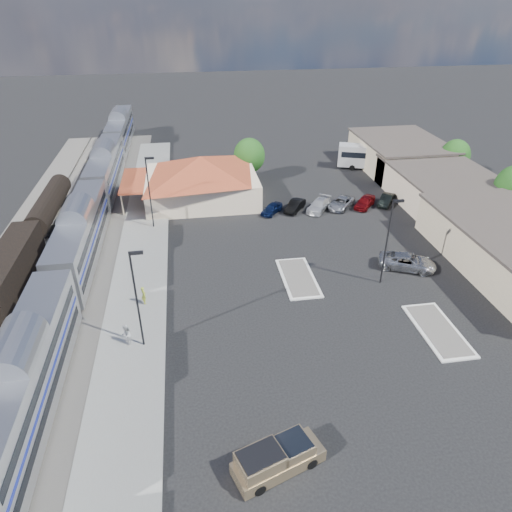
{
  "coord_description": "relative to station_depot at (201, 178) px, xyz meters",
  "views": [
    {
      "loc": [
        -6.3,
        -35.91,
        25.49
      ],
      "look_at": [
        -0.3,
        2.41,
        2.8
      ],
      "focal_mm": 32.0,
      "sensor_mm": 36.0,
      "label": 1
    }
  ],
  "objects": [
    {
      "name": "ground",
      "position": [
        4.56,
        -24.0,
        -3.13
      ],
      "size": [
        280.0,
        280.0,
        0.0
      ],
      "primitive_type": "plane",
      "color": "black",
      "rests_on": "ground"
    },
    {
      "name": "railbed",
      "position": [
        -16.44,
        -16.0,
        -3.07
      ],
      "size": [
        16.0,
        100.0,
        0.12
      ],
      "primitive_type": "cube",
      "color": "#4C4944",
      "rests_on": "ground"
    },
    {
      "name": "platform",
      "position": [
        -7.44,
        -18.0,
        -3.04
      ],
      "size": [
        5.5,
        92.0,
        0.18
      ],
      "primitive_type": "cube",
      "color": "gray",
      "rests_on": "ground"
    },
    {
      "name": "passenger_train",
      "position": [
        -13.44,
        -14.97,
        -0.26
      ],
      "size": [
        3.0,
        104.0,
        5.55
      ],
      "color": "silver",
      "rests_on": "ground"
    },
    {
      "name": "freight_cars",
      "position": [
        -19.44,
        -19.38,
        -1.21
      ],
      "size": [
        2.8,
        46.0,
        4.0
      ],
      "color": "black",
      "rests_on": "ground"
    },
    {
      "name": "station_depot",
      "position": [
        0.0,
        0.0,
        0.0
      ],
      "size": [
        18.35,
        12.24,
        6.2
      ],
      "color": "beige",
      "rests_on": "ground"
    },
    {
      "name": "buildings_east",
      "position": [
        32.56,
        -9.72,
        -0.86
      ],
      "size": [
        14.4,
        51.4,
        4.8
      ],
      "color": "#C6B28C",
      "rests_on": "ground"
    },
    {
      "name": "traffic_island_south",
      "position": [
        8.56,
        -22.0,
        -3.03
      ],
      "size": [
        3.3,
        7.5,
        0.21
      ],
      "color": "silver",
      "rests_on": "ground"
    },
    {
      "name": "traffic_island_north",
      "position": [
        18.56,
        -32.0,
        -3.03
      ],
      "size": [
        3.3,
        7.5,
        0.21
      ],
      "color": "silver",
      "rests_on": "ground"
    },
    {
      "name": "lamp_plat_s",
      "position": [
        -6.34,
        -30.0,
        2.21
      ],
      "size": [
        1.08,
        0.25,
        9.0
      ],
      "color": "black",
      "rests_on": "ground"
    },
    {
      "name": "lamp_plat_n",
      "position": [
        -6.34,
        -8.0,
        2.21
      ],
      "size": [
        1.08,
        0.25,
        9.0
      ],
      "color": "black",
      "rests_on": "ground"
    },
    {
      "name": "lamp_lot",
      "position": [
        16.66,
        -24.0,
        2.21
      ],
      "size": [
        1.08,
        0.25,
        9.0
      ],
      "color": "black",
      "rests_on": "ground"
    },
    {
      "name": "tree_east_c",
      "position": [
        38.56,
        2.0,
        0.63
      ],
      "size": [
        4.41,
        4.41,
        6.21
      ],
      "color": "#382314",
      "rests_on": "ground"
    },
    {
      "name": "tree_depot",
      "position": [
        7.56,
        6.0,
        0.89
      ],
      "size": [
        4.71,
        4.71,
        6.63
      ],
      "color": "#382314",
      "rests_on": "ground"
    },
    {
      "name": "pickup_truck",
      "position": [
        2.36,
        -42.65,
        -2.2
      ],
      "size": [
        6.03,
        3.81,
        1.96
      ],
      "rotation": [
        0.0,
        0.0,
        1.91
      ],
      "color": "#99825E",
      "rests_on": "ground"
    },
    {
      "name": "suv",
      "position": [
        20.31,
        -21.87,
        -2.31
      ],
      "size": [
        6.5,
        4.99,
        1.64
      ],
      "primitive_type": "imported",
      "rotation": [
        0.0,
        0.0,
        1.13
      ],
      "color": "#999BA1",
      "rests_on": "ground"
    },
    {
      "name": "coach_bus",
      "position": [
        28.56,
        8.08,
        -0.92
      ],
      "size": [
        12.14,
        6.5,
        3.84
      ],
      "rotation": [
        0.0,
        0.0,
        1.23
      ],
      "color": "silver",
      "rests_on": "ground"
    },
    {
      "name": "person_a",
      "position": [
        -6.66,
        -24.16,
        -2.05
      ],
      "size": [
        0.58,
        0.74,
        1.8
      ],
      "primitive_type": "imported",
      "rotation": [
        0.0,
        0.0,
        1.82
      ],
      "color": "#B2C03C",
      "rests_on": "platform"
    },
    {
      "name": "person_b",
      "position": [
        -7.77,
        -29.74,
        -2.01
      ],
      "size": [
        0.74,
        0.93,
        1.88
      ],
      "primitive_type": "imported",
      "rotation": [
        0.0,
        0.0,
        -1.6
      ],
      "color": "silver",
      "rests_on": "platform"
    },
    {
      "name": "parked_car_a",
      "position": [
        8.77,
        -6.1,
        -2.48
      ],
      "size": [
        3.66,
        3.89,
        1.3
      ],
      "primitive_type": "imported",
      "rotation": [
        0.0,
        0.0,
        -0.71
      ],
      "color": "#0C1940",
      "rests_on": "ground"
    },
    {
      "name": "parked_car_b",
      "position": [
        11.97,
        -5.8,
        -2.43
      ],
      "size": [
        3.7,
        4.32,
        1.4
      ],
      "primitive_type": "imported",
      "rotation": [
        0.0,
        0.0,
        -0.63
      ],
      "color": "black",
      "rests_on": "ground"
    },
    {
      "name": "parked_car_c",
      "position": [
        15.17,
        -6.1,
        -2.41
      ],
      "size": [
        4.63,
        5.18,
        1.44
      ],
      "primitive_type": "imported",
      "rotation": [
        0.0,
        0.0,
        -0.65
      ],
      "color": "silver",
      "rests_on": "ground"
    },
    {
      "name": "parked_car_d",
      "position": [
        18.37,
        -5.8,
        -2.44
      ],
      "size": [
        4.99,
        5.23,
        1.38
      ],
      "primitive_type": "imported",
      "rotation": [
        0.0,
        0.0,
        -0.72
      ],
      "color": "#919399",
      "rests_on": "ground"
    },
    {
      "name": "parked_car_e",
      "position": [
        21.57,
        -6.1,
        -2.38
      ],
      "size": [
        4.23,
        4.5,
        1.5
      ],
      "primitive_type": "imported",
      "rotation": [
        0.0,
        0.0,
        -0.71
      ],
      "color": "maroon",
      "rests_on": "ground"
    },
    {
      "name": "parked_car_f",
      "position": [
        24.77,
        -5.8,
        -2.43
      ],
      "size": [
        3.72,
        4.29,
        1.4
      ],
      "primitive_type": "imported",
      "rotation": [
        0.0,
        0.0,
        -0.64
      ],
      "color": "black",
      "rests_on": "ground"
    }
  ]
}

